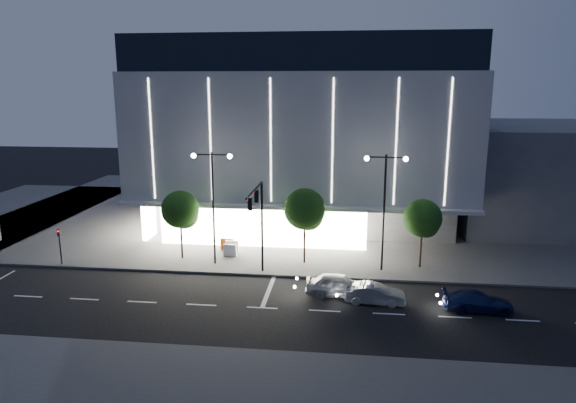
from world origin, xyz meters
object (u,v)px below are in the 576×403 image
(tree_left, at_px, (181,212))
(car_second, at_px, (375,294))
(street_lamp_east, at_px, (385,196))
(traffic_mast, at_px, (259,213))
(car_third, at_px, (478,301))
(barrier_d, at_px, (232,246))
(street_lamp_west, at_px, (213,191))
(tree_right, at_px, (423,220))
(ped_signal_far, at_px, (60,243))
(barrier_c, at_px, (227,245))
(barrier_b, at_px, (230,250))
(car_lead, at_px, (339,285))
(tree_mid, at_px, (305,211))

(tree_left, height_order, car_second, tree_left)
(street_lamp_east, relative_size, tree_left, 1.57)
(traffic_mast, bearing_deg, street_lamp_east, 16.48)
(traffic_mast, xyz_separation_m, street_lamp_east, (9.00, 2.66, 0.93))
(car_third, relative_size, barrier_d, 3.91)
(street_lamp_west, distance_m, tree_right, 16.19)
(tree_left, height_order, car_third, tree_left)
(barrier_d, bearing_deg, street_lamp_east, -12.89)
(traffic_mast, height_order, car_third, traffic_mast)
(ped_signal_far, bearing_deg, tree_right, 5.14)
(barrier_d, bearing_deg, barrier_c, 137.69)
(tree_right, relative_size, car_third, 1.28)
(car_third, bearing_deg, street_lamp_east, 41.29)
(car_third, distance_m, barrier_b, 19.61)
(street_lamp_east, xyz_separation_m, car_lead, (-3.16, -5.04, -5.19))
(tree_left, bearing_deg, traffic_mast, -27.84)
(barrier_c, bearing_deg, car_lead, -36.17)
(tree_mid, relative_size, car_third, 1.43)
(car_third, bearing_deg, barrier_b, 65.25)
(tree_mid, bearing_deg, car_third, -32.63)
(tree_mid, height_order, barrier_b, tree_mid)
(car_third, distance_m, barrier_c, 20.80)
(tree_left, height_order, barrier_b, tree_left)
(traffic_mast, distance_m, street_lamp_west, 4.89)
(street_lamp_east, relative_size, barrier_c, 8.18)
(tree_left, distance_m, tree_mid, 10.00)
(traffic_mast, xyz_separation_m, barrier_d, (-3.28, 5.53, -4.38))
(car_third, relative_size, barrier_c, 3.91)
(street_lamp_west, bearing_deg, barrier_c, 86.72)
(traffic_mast, height_order, ped_signal_far, traffic_mast)
(barrier_d, bearing_deg, street_lamp_west, -103.78)
(tree_mid, bearing_deg, tree_right, -0.00)
(street_lamp_west, height_order, barrier_b, street_lamp_west)
(tree_mid, height_order, tree_right, tree_mid)
(traffic_mast, xyz_separation_m, barrier_b, (-3.21, 4.53, -4.38))
(tree_right, relative_size, barrier_d, 5.01)
(car_lead, xyz_separation_m, barrier_c, (-9.64, 8.39, -0.11))
(barrier_b, bearing_deg, barrier_d, 101.68)
(car_second, bearing_deg, barrier_b, 58.78)
(tree_right, distance_m, barrier_c, 16.33)
(street_lamp_east, distance_m, barrier_c, 14.26)
(traffic_mast, xyz_separation_m, barrier_c, (-3.81, 6.01, -4.38))
(car_second, xyz_separation_m, car_third, (6.39, -0.43, -0.02))
(car_second, height_order, barrier_b, car_second)
(street_lamp_west, bearing_deg, car_third, -18.94)
(car_third, relative_size, barrier_b, 3.91)
(tree_right, bearing_deg, street_lamp_east, -161.37)
(street_lamp_west, relative_size, barrier_b, 8.18)
(barrier_c, bearing_deg, ped_signal_far, -153.45)
(traffic_mast, bearing_deg, ped_signal_far, 175.85)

